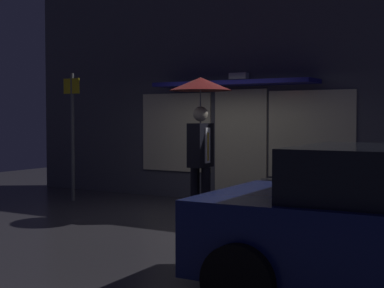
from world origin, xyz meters
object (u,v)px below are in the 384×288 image
Objects in this scene: person_with_umbrella at (201,112)px; street_sign_post at (72,129)px; sidewalk_bollard at (268,196)px; sidewalk_bollard_2 at (310,204)px.

person_with_umbrella is 3.37m from street_sign_post.
person_with_umbrella is 3.82× the size of sidewalk_bollard.
sidewalk_bollard is (3.95, 0.59, -1.13)m from street_sign_post.
sidewalk_bollard_2 is (0.76, -0.07, -0.07)m from sidewalk_bollard.
street_sign_post is 4.89m from sidewalk_bollard_2.
person_with_umbrella reaches higher than sidewalk_bollard.
street_sign_post reaches higher than sidewalk_bollard.
sidewalk_bollard is at bearing 174.88° from sidewalk_bollard_2.
sidewalk_bollard is 1.28× the size of sidewalk_bollard_2.
street_sign_post is 4.15m from sidewalk_bollard.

